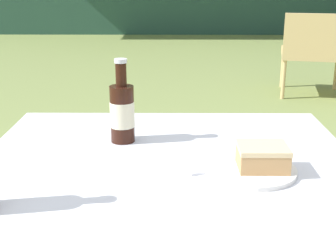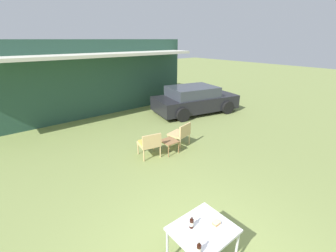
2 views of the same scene
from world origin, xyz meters
name	(u,v)px [view 2 (image 2 of 2)]	position (x,y,z in m)	size (l,w,h in m)	color
cabin_building	(71,76)	(1.16, 9.54, 1.65)	(10.42, 4.45, 3.28)	#284C3D
parked_car	(194,100)	(5.47, 5.64, 0.61)	(4.17, 2.60, 1.25)	black
wicker_chair_cushioned	(150,143)	(1.33, 3.34, 0.45)	(0.67, 0.65, 0.78)	tan
wicker_chair_plain	(181,133)	(2.54, 3.32, 0.45)	(0.68, 0.66, 0.78)	tan
garden_side_table	(169,142)	(1.94, 3.18, 0.35)	(0.45, 0.47, 0.40)	#996B42
patio_table	(203,232)	(0.00, 0.00, 0.63)	(0.88, 0.76, 0.70)	silver
cake_on_plate	(216,224)	(0.19, -0.07, 0.72)	(0.20, 0.20, 0.06)	white
cola_bottle_near	(192,223)	(-0.12, 0.13, 0.78)	(0.06, 0.06, 0.21)	black
cola_bottle_far	(199,249)	(-0.35, -0.24, 0.78)	(0.06, 0.06, 0.21)	black
fork	(213,226)	(0.14, -0.06, 0.70)	(0.18, 0.07, 0.01)	silver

